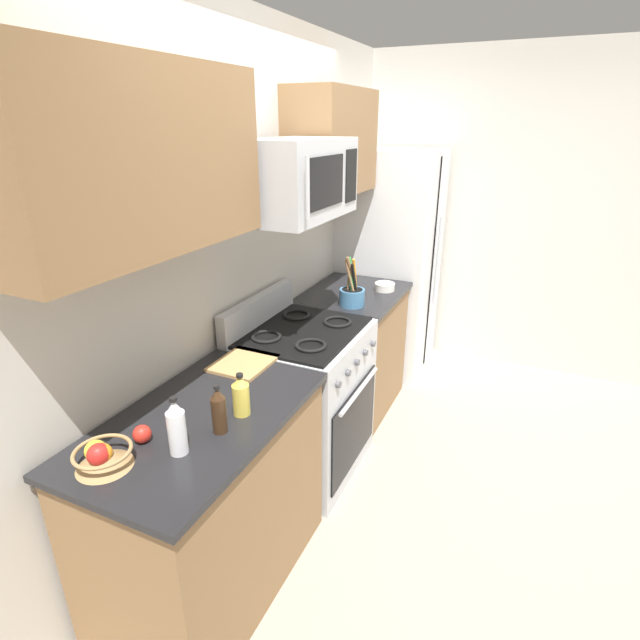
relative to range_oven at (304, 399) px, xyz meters
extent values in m
plane|color=gray|center=(0.00, -0.68, -0.47)|extent=(16.00, 16.00, 0.00)
cube|color=beige|center=(0.00, 0.39, 0.83)|extent=(8.00, 0.10, 2.60)
cube|color=olive|center=(-0.95, 0.00, -0.03)|extent=(1.07, 0.61, 0.88)
cube|color=black|center=(-0.95, 0.00, 0.42)|extent=(1.11, 0.65, 0.03)
cube|color=#B2B5BA|center=(0.00, 0.00, -0.02)|extent=(0.76, 0.65, 0.91)
cube|color=black|center=(0.00, -0.33, -0.11)|extent=(0.67, 0.01, 0.51)
cylinder|color=#B2B5BA|center=(0.00, -0.36, 0.15)|extent=(0.57, 0.02, 0.02)
cube|color=black|center=(0.00, 0.00, 0.45)|extent=(0.73, 0.58, 0.02)
cube|color=#B2B5BA|center=(0.00, 0.29, 0.53)|extent=(0.76, 0.06, 0.18)
torus|color=black|center=(-0.18, -0.14, 0.46)|extent=(0.17, 0.17, 0.02)
torus|color=black|center=(0.18, -0.14, 0.46)|extent=(0.17, 0.17, 0.02)
torus|color=black|center=(-0.18, 0.13, 0.46)|extent=(0.17, 0.17, 0.02)
torus|color=black|center=(0.18, 0.13, 0.46)|extent=(0.17, 0.17, 0.02)
cylinder|color=#4C4C51|center=(-0.27, -0.34, 0.32)|extent=(0.04, 0.02, 0.04)
cylinder|color=#4C4C51|center=(-0.14, -0.34, 0.32)|extent=(0.04, 0.02, 0.04)
cylinder|color=#4C4C51|center=(0.00, -0.34, 0.32)|extent=(0.04, 0.02, 0.04)
cylinder|color=#4C4C51|center=(0.14, -0.34, 0.32)|extent=(0.04, 0.02, 0.04)
cylinder|color=#4C4C51|center=(0.27, -0.34, 0.32)|extent=(0.04, 0.02, 0.04)
cube|color=olive|center=(0.80, 0.00, -0.03)|extent=(0.78, 0.61, 0.88)
cube|color=black|center=(0.80, 0.00, 0.42)|extent=(0.82, 0.65, 0.03)
cube|color=silver|center=(1.61, -0.02, 0.45)|extent=(0.76, 0.72, 1.84)
cube|color=black|center=(1.61, -0.38, 0.45)|extent=(0.01, 0.01, 1.75)
cylinder|color=#B2B5BA|center=(1.56, -0.41, 0.49)|extent=(0.02, 0.02, 0.74)
cylinder|color=#B2B5BA|center=(1.66, -0.41, 0.49)|extent=(0.02, 0.02, 0.74)
cube|color=beige|center=(2.10, -0.68, 0.83)|extent=(0.10, 8.00, 2.60)
cube|color=#B2B5BA|center=(0.00, 0.03, 1.29)|extent=(0.73, 0.40, 0.39)
cube|color=black|center=(-0.07, -0.17, 1.29)|extent=(0.40, 0.01, 0.24)
cube|color=black|center=(0.26, -0.17, 1.29)|extent=(0.15, 0.01, 0.27)
cylinder|color=#B2B5BA|center=(-0.33, -0.20, 1.29)|extent=(0.02, 0.02, 0.27)
cube|color=olive|center=(-0.95, 0.17, 1.44)|extent=(1.10, 0.34, 0.65)
cube|color=olive|center=(0.81, 0.17, 1.44)|extent=(0.81, 0.34, 0.65)
cylinder|color=teal|center=(0.54, -0.09, 0.49)|extent=(0.17, 0.17, 0.11)
cylinder|color=black|center=(0.54, -0.09, 0.50)|extent=(0.14, 0.14, 0.09)
cylinder|color=black|center=(0.54, -0.11, 0.60)|extent=(0.08, 0.04, 0.27)
cylinder|color=olive|center=(0.54, -0.09, 0.62)|extent=(0.08, 0.08, 0.31)
cylinder|color=green|center=(0.53, -0.09, 0.61)|extent=(0.04, 0.07, 0.31)
cylinder|color=olive|center=(0.52, -0.09, 0.61)|extent=(0.02, 0.10, 0.28)
cylinder|color=olive|center=(0.54, -0.06, 0.57)|extent=(0.04, 0.02, 0.23)
cylinder|color=orange|center=(0.54, -0.11, 0.61)|extent=(0.09, 0.02, 0.30)
cone|color=#9E7A4C|center=(-1.35, 0.10, 0.47)|extent=(0.20, 0.20, 0.06)
torus|color=#9E7A4C|center=(-1.35, 0.10, 0.50)|extent=(0.20, 0.20, 0.01)
sphere|color=red|center=(-1.36, 0.11, 0.50)|extent=(0.08, 0.08, 0.08)
sphere|color=orange|center=(-1.35, 0.10, 0.50)|extent=(0.07, 0.07, 0.07)
sphere|color=yellow|center=(-1.35, 0.13, 0.50)|extent=(0.07, 0.07, 0.07)
sphere|color=red|center=(-1.18, 0.09, 0.47)|extent=(0.07, 0.07, 0.07)
cube|color=tan|center=(-0.48, 0.09, 0.45)|extent=(0.30, 0.26, 0.02)
cylinder|color=#382314|center=(-1.00, -0.14, 0.51)|extent=(0.06, 0.06, 0.15)
cone|color=#382314|center=(-1.00, -0.14, 0.61)|extent=(0.05, 0.05, 0.04)
cylinder|color=black|center=(-1.00, -0.14, 0.63)|extent=(0.02, 0.02, 0.01)
cylinder|color=gold|center=(-0.86, -0.15, 0.50)|extent=(0.07, 0.07, 0.13)
cone|color=gold|center=(-0.86, -0.15, 0.59)|extent=(0.06, 0.06, 0.04)
cylinder|color=black|center=(-0.86, -0.15, 0.62)|extent=(0.03, 0.03, 0.01)
cylinder|color=silver|center=(-1.17, -0.08, 0.52)|extent=(0.07, 0.07, 0.17)
cone|color=silver|center=(-1.17, -0.08, 0.63)|extent=(0.06, 0.06, 0.05)
cylinder|color=black|center=(-1.17, -0.08, 0.66)|extent=(0.03, 0.03, 0.01)
cylinder|color=white|center=(0.94, -0.19, 0.46)|extent=(0.14, 0.14, 0.05)
torus|color=white|center=(0.94, -0.19, 0.49)|extent=(0.15, 0.15, 0.01)
camera|label=1|loc=(-2.31, -1.17, 1.56)|focal=27.60mm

